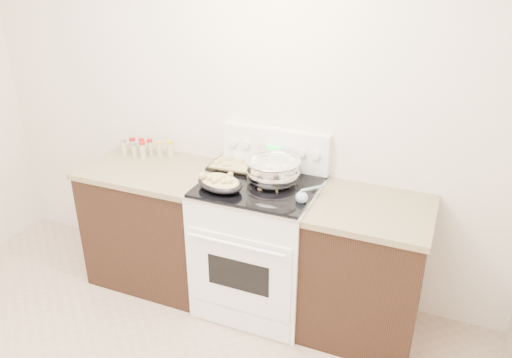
% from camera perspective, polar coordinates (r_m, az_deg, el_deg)
% --- Properties ---
extents(room_shell, '(4.10, 3.60, 2.75)m').
position_cam_1_polar(room_shell, '(2.03, -24.90, 4.50)').
color(room_shell, silver).
rests_on(room_shell, ground).
extents(counter_left, '(0.93, 0.67, 0.92)m').
position_cam_1_polar(counter_left, '(3.81, -11.28, -4.95)').
color(counter_left, black).
rests_on(counter_left, ground).
extents(counter_right, '(0.73, 0.67, 0.92)m').
position_cam_1_polar(counter_right, '(3.31, 12.37, -10.17)').
color(counter_right, black).
rests_on(counter_right, ground).
extents(kitchen_range, '(0.78, 0.73, 1.22)m').
position_cam_1_polar(kitchen_range, '(3.44, 0.35, -7.35)').
color(kitchen_range, white).
rests_on(kitchen_range, ground).
extents(mixing_bowl, '(0.39, 0.39, 0.21)m').
position_cam_1_polar(mixing_bowl, '(3.20, 1.93, 0.90)').
color(mixing_bowl, silver).
rests_on(mixing_bowl, kitchen_range).
extents(roasting_pan, '(0.38, 0.32, 0.11)m').
position_cam_1_polar(roasting_pan, '(3.14, -4.18, -0.38)').
color(roasting_pan, black).
rests_on(roasting_pan, kitchen_range).
extents(baking_sheet, '(0.39, 0.28, 0.06)m').
position_cam_1_polar(baking_sheet, '(3.45, -2.07, 1.59)').
color(baking_sheet, black).
rests_on(baking_sheet, kitchen_range).
extents(wooden_spoon, '(0.14, 0.22, 0.04)m').
position_cam_1_polar(wooden_spoon, '(3.16, 1.08, -0.84)').
color(wooden_spoon, '#A9784D').
rests_on(wooden_spoon, kitchen_range).
extents(blue_ladle, '(0.13, 0.25, 0.09)m').
position_cam_1_polar(blue_ladle, '(3.01, 5.42, -1.96)').
color(blue_ladle, '#7DAABB').
rests_on(blue_ladle, kitchen_range).
extents(spice_jars, '(0.39, 0.14, 0.13)m').
position_cam_1_polar(spice_jars, '(3.80, -12.61, 3.51)').
color(spice_jars, '#BFB28C').
rests_on(spice_jars, counter_left).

